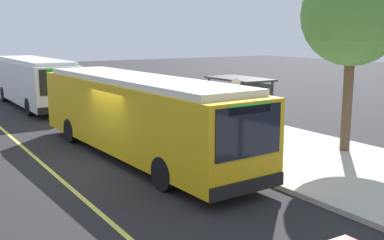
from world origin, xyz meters
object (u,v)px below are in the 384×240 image
Objects in this scene: transit_bus_main at (137,113)px; pedestrian_commuter at (243,123)px; route_sign_post at (236,108)px; transit_bus_second at (34,80)px; waiting_bench at (244,125)px.

pedestrian_commuter is at bearing 69.09° from transit_bus_main.
transit_bus_main is 4.34× the size of route_sign_post.
route_sign_post is at bearing 8.47° from transit_bus_second.
transit_bus_second is 6.74× the size of waiting_bench.
waiting_bench is 0.57× the size of route_sign_post.
transit_bus_main and route_sign_post have the same top height.
waiting_bench is at bearing 139.46° from pedestrian_commuter.
transit_bus_second is 16.23m from pedestrian_commuter.
transit_bus_main and transit_bus_second have the same top height.
pedestrian_commuter is at bearing 133.06° from route_sign_post.
waiting_bench is 0.95× the size of pedestrian_commuter.
transit_bus_second is 17.14m from route_sign_post.
route_sign_post is (2.59, 2.46, 0.34)m from transit_bus_main.
transit_bus_second and route_sign_post have the same top height.
route_sign_post is at bearing 43.50° from transit_bus_main.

